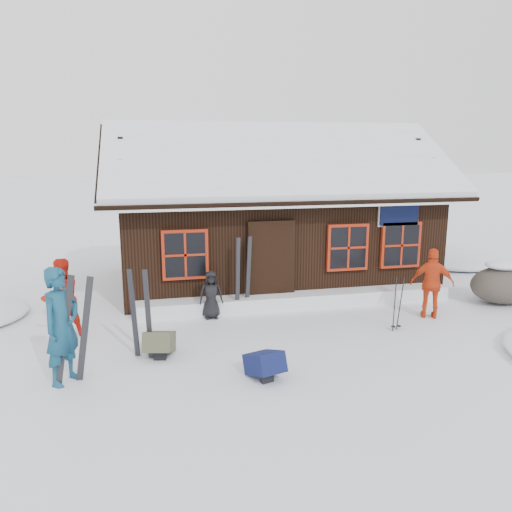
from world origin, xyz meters
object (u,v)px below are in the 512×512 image
(skier_orange_left, at_px, (62,299))
(skier_crouched, at_px, (211,295))
(ski_poles, at_px, (397,305))
(skier_teal, at_px, (62,326))
(backpack_olive, at_px, (160,346))
(boulder, at_px, (504,284))
(backpack_blue, at_px, (265,368))
(skier_orange_right, at_px, (432,283))
(ski_pair_left, at_px, (75,331))

(skier_orange_left, bearing_deg, skier_crouched, 160.64)
(skier_crouched, bearing_deg, ski_poles, -22.98)
(skier_teal, height_order, backpack_olive, skier_teal)
(skier_orange_left, height_order, skier_crouched, skier_orange_left)
(skier_crouched, height_order, backpack_olive, skier_crouched)
(boulder, bearing_deg, backpack_blue, -157.75)
(backpack_blue, distance_m, backpack_olive, 2.09)
(skier_orange_right, distance_m, skier_crouched, 4.87)
(skier_crouched, height_order, backpack_blue, skier_crouched)
(ski_poles, relative_size, backpack_blue, 1.86)
(skier_orange_left, relative_size, ski_pair_left, 0.88)
(skier_teal, bearing_deg, skier_crouched, -10.69)
(boulder, relative_size, ski_poles, 1.41)
(skier_orange_right, bearing_deg, skier_teal, 38.06)
(skier_orange_right, distance_m, ski_poles, 1.28)
(boulder, bearing_deg, ski_poles, -161.46)
(skier_orange_right, height_order, backpack_olive, skier_orange_right)
(skier_teal, relative_size, skier_crouched, 1.78)
(ski_poles, height_order, backpack_olive, ski_poles)
(skier_crouched, height_order, ski_pair_left, ski_pair_left)
(ski_poles, bearing_deg, backpack_olive, -176.74)
(skier_orange_left, distance_m, ski_poles, 6.74)
(skier_teal, distance_m, backpack_olive, 1.85)
(skier_teal, xyz_separation_m, skier_orange_left, (-0.32, 2.05, -0.15))
(backpack_blue, relative_size, backpack_olive, 0.96)
(skier_orange_left, bearing_deg, backpack_olive, 114.70)
(skier_crouched, xyz_separation_m, ski_poles, (3.64, -1.58, 0.01))
(skier_orange_left, xyz_separation_m, backpack_blue, (3.48, -2.60, -0.63))
(skier_orange_right, xyz_separation_m, ski_pair_left, (-7.26, -1.63, 0.08))
(skier_orange_right, bearing_deg, backpack_olive, 34.17)
(skier_orange_right, relative_size, ski_poles, 1.35)
(skier_teal, bearing_deg, ski_pair_left, -70.47)
(skier_teal, distance_m, backpack_blue, 3.30)
(ski_poles, distance_m, backpack_blue, 3.55)
(skier_teal, height_order, ski_pair_left, skier_teal)
(skier_crouched, bearing_deg, skier_orange_left, -169.45)
(boulder, xyz_separation_m, ski_pair_left, (-9.57, -2.22, 0.38))
(ski_poles, bearing_deg, ski_pair_left, -170.16)
(ski_pair_left, bearing_deg, boulder, 14.44)
(skier_orange_left, relative_size, backpack_olive, 2.46)
(skier_teal, distance_m, ski_pair_left, 0.22)
(ski_poles, bearing_deg, backpack_blue, -153.95)
(skier_teal, height_order, skier_orange_left, skier_teal)
(ski_pair_left, xyz_separation_m, backpack_olive, (1.31, 0.79, -0.69))
(skier_orange_left, distance_m, skier_orange_right, 7.78)
(skier_orange_left, distance_m, backpack_olive, 2.34)
(skier_orange_right, height_order, ski_pair_left, ski_pair_left)
(skier_orange_left, height_order, boulder, skier_orange_left)
(ski_pair_left, distance_m, ski_poles, 6.24)
(ski_pair_left, bearing_deg, skier_teal, 165.50)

